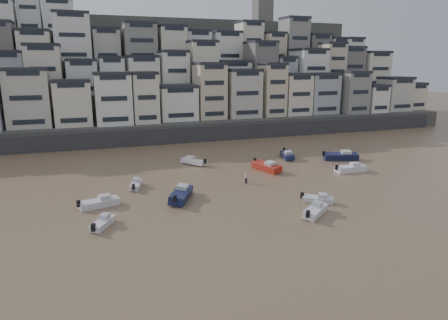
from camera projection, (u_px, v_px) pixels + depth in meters
name	position (u px, v px, depth m)	size (l,w,h in m)	color
harbor_wall	(180.00, 135.00, 89.95)	(140.00, 3.00, 3.50)	#38383A
hillside	(164.00, 78.00, 125.35)	(141.04, 66.00, 50.00)	#4C4C47
boat_a	(315.00, 209.00, 46.83)	(5.08, 1.66, 1.38)	white
boat_b	(318.00, 198.00, 51.07)	(4.23, 1.39, 1.15)	silver
boat_c	(181.00, 193.00, 52.16)	(6.63, 2.17, 1.81)	#151C42
boat_d	(351.00, 167.00, 65.58)	(5.70, 1.86, 1.55)	silver
boat_e	(266.00, 166.00, 66.28)	(6.30, 2.06, 1.72)	#A02013
boat_f	(136.00, 184.00, 57.23)	(4.35, 1.42, 1.19)	silver
boat_g	(341.00, 155.00, 73.68)	(6.77, 2.21, 1.85)	#121739
boat_h	(194.00, 161.00, 70.28)	(5.26, 1.72, 1.43)	silver
boat_i	(287.00, 154.00, 75.04)	(5.74, 1.88, 1.57)	#151B41
boat_j	(103.00, 222.00, 43.57)	(4.23, 1.38, 1.15)	silver
boat_k	(99.00, 201.00, 49.52)	(5.25, 1.72, 1.43)	silver
person_pink	(246.00, 177.00, 59.31)	(0.44, 0.44, 1.74)	#E5A2A4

